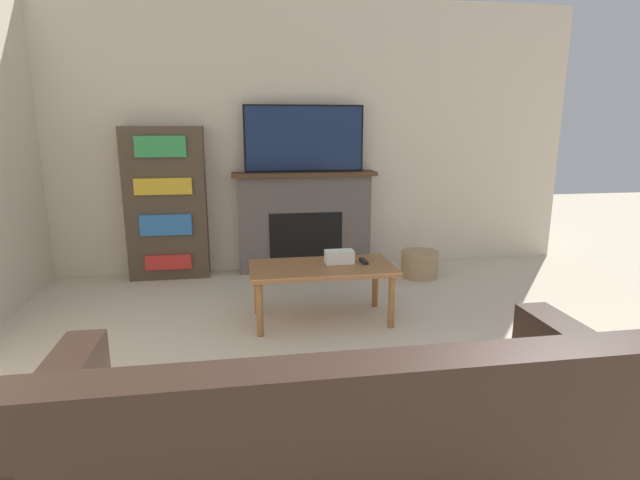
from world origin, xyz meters
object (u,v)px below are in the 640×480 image
Objects in this scene: tv at (304,139)px; bookshelf at (166,203)px; couch at (346,458)px; storage_basket at (419,264)px; fireplace at (305,221)px; coffee_table at (322,273)px.

tv is 0.81× the size of bookshelf.
bookshelf is (-1.06, 3.39, 0.46)m from couch.
bookshelf is 4.01× the size of storage_basket.
fireplace is 0.83m from tv.
couch is at bearing -72.67° from bookshelf.
storage_basket is (2.46, -0.41, -0.61)m from bookshelf.
coffee_table is 1.53m from storage_basket.
tv reaches higher than coffee_table.
tv reaches higher than couch.
tv reaches higher than storage_basket.
fireplace reaches higher than storage_basket.
fireplace is 1.24m from storage_basket.
fireplace is at bearing 0.93° from bookshelf.
bookshelf is at bearing 170.53° from storage_basket.
fireplace is 0.66× the size of couch.
storage_basket is (1.15, 0.97, -0.25)m from coffee_table.
storage_basket is at bearing 64.90° from couch.
tv is 1.69m from coffee_table.
tv reaches higher than bookshelf.
couch is 1.49× the size of bookshelf.
fireplace is at bearing 87.83° from coffee_table.
fireplace is 1.38m from bookshelf.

